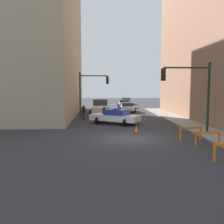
{
  "coord_description": "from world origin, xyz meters",
  "views": [
    {
      "loc": [
        -2.15,
        -16.81,
        3.56
      ],
      "look_at": [
        -0.94,
        7.05,
        1.11
      ],
      "focal_mm": 40.0,
      "sensor_mm": 36.0,
      "label": 1
    }
  ],
  "objects_px": {
    "traffic_light_near": "(193,87)",
    "pedestrian_crossing": "(104,114)",
    "parked_car_far": "(126,101)",
    "barrier_back": "(191,131)",
    "traffic_light_far": "(89,88)",
    "barrier_mid": "(208,136)",
    "police_car": "(116,116)",
    "white_truck": "(100,107)",
    "traffic_cone": "(136,129)",
    "parked_car_near": "(127,107)",
    "parked_car_mid": "(124,103)",
    "pedestrian_corner": "(84,112)"
  },
  "relations": [
    {
      "from": "traffic_light_near",
      "to": "barrier_back",
      "type": "xyz_separation_m",
      "value": [
        -0.84,
        -2.01,
        -2.91
      ]
    },
    {
      "from": "police_car",
      "to": "barrier_back",
      "type": "distance_m",
      "value": 8.75
    },
    {
      "from": "barrier_back",
      "to": "parked_car_mid",
      "type": "bearing_deg",
      "value": 93.87
    },
    {
      "from": "barrier_mid",
      "to": "traffic_light_far",
      "type": "bearing_deg",
      "value": 116.71
    },
    {
      "from": "traffic_light_near",
      "to": "barrier_mid",
      "type": "distance_m",
      "value": 4.76
    },
    {
      "from": "parked_car_far",
      "to": "barrier_back",
      "type": "distance_m",
      "value": 33.89
    },
    {
      "from": "barrier_back",
      "to": "pedestrian_corner",
      "type": "bearing_deg",
      "value": 126.9
    },
    {
      "from": "parked_car_mid",
      "to": "traffic_cone",
      "type": "xyz_separation_m",
      "value": [
        -1.44,
        -23.39,
        -0.36
      ]
    },
    {
      "from": "pedestrian_crossing",
      "to": "traffic_light_near",
      "type": "bearing_deg",
      "value": 17.52
    },
    {
      "from": "traffic_light_near",
      "to": "pedestrian_crossing",
      "type": "height_order",
      "value": "traffic_light_near"
    },
    {
      "from": "traffic_light_far",
      "to": "parked_car_mid",
      "type": "relative_size",
      "value": 1.19
    },
    {
      "from": "white_truck",
      "to": "barrier_back",
      "type": "height_order",
      "value": "white_truck"
    },
    {
      "from": "traffic_cone",
      "to": "barrier_back",
      "type": "bearing_deg",
      "value": -41.13
    },
    {
      "from": "traffic_light_far",
      "to": "barrier_back",
      "type": "height_order",
      "value": "traffic_light_far"
    },
    {
      "from": "traffic_light_far",
      "to": "parked_car_mid",
      "type": "height_order",
      "value": "traffic_light_far"
    },
    {
      "from": "parked_car_near",
      "to": "parked_car_far",
      "type": "height_order",
      "value": "same"
    },
    {
      "from": "parked_car_far",
      "to": "pedestrian_crossing",
      "type": "distance_m",
      "value": 25.95
    },
    {
      "from": "traffic_light_far",
      "to": "parked_car_mid",
      "type": "bearing_deg",
      "value": 67.17
    },
    {
      "from": "police_car",
      "to": "parked_car_far",
      "type": "distance_m",
      "value": 26.67
    },
    {
      "from": "police_car",
      "to": "parked_car_near",
      "type": "relative_size",
      "value": 1.13
    },
    {
      "from": "traffic_light_far",
      "to": "parked_car_near",
      "type": "relative_size",
      "value": 1.18
    },
    {
      "from": "pedestrian_crossing",
      "to": "pedestrian_corner",
      "type": "xyz_separation_m",
      "value": [
        -2.15,
        1.85,
        0.0
      ]
    },
    {
      "from": "parked_car_far",
      "to": "pedestrian_crossing",
      "type": "bearing_deg",
      "value": -95.72
    },
    {
      "from": "traffic_light_far",
      "to": "parked_car_far",
      "type": "height_order",
      "value": "traffic_light_far"
    },
    {
      "from": "pedestrian_corner",
      "to": "barrier_mid",
      "type": "xyz_separation_m",
      "value": [
        8.09,
        -11.98,
        -0.24
      ]
    },
    {
      "from": "parked_car_mid",
      "to": "barrier_mid",
      "type": "relative_size",
      "value": 2.74
    },
    {
      "from": "barrier_back",
      "to": "traffic_light_far",
      "type": "bearing_deg",
      "value": 118.34
    },
    {
      "from": "traffic_light_far",
      "to": "barrier_back",
      "type": "bearing_deg",
      "value": -61.66
    },
    {
      "from": "barrier_mid",
      "to": "police_car",
      "type": "bearing_deg",
      "value": 117.93
    },
    {
      "from": "pedestrian_crossing",
      "to": "barrier_back",
      "type": "xyz_separation_m",
      "value": [
        5.55,
        -8.4,
        -0.24
      ]
    },
    {
      "from": "traffic_light_far",
      "to": "pedestrian_crossing",
      "type": "bearing_deg",
      "value": -71.59
    },
    {
      "from": "traffic_light_near",
      "to": "parked_car_far",
      "type": "xyz_separation_m",
      "value": [
        -1.48,
        31.87,
        -2.86
      ]
    },
    {
      "from": "white_truck",
      "to": "parked_car_mid",
      "type": "xyz_separation_m",
      "value": [
        4.15,
        10.26,
        -0.23
      ]
    },
    {
      "from": "white_truck",
      "to": "barrier_back",
      "type": "distance_m",
      "value": 17.0
    },
    {
      "from": "parked_car_mid",
      "to": "pedestrian_corner",
      "type": "bearing_deg",
      "value": -107.51
    },
    {
      "from": "traffic_light_near",
      "to": "pedestrian_corner",
      "type": "distance_m",
      "value": 12.17
    },
    {
      "from": "traffic_light_far",
      "to": "barrier_mid",
      "type": "xyz_separation_m",
      "value": [
        7.58,
        -15.06,
        -2.78
      ]
    },
    {
      "from": "parked_car_near",
      "to": "pedestrian_crossing",
      "type": "relative_size",
      "value": 2.66
    },
    {
      "from": "white_truck",
      "to": "pedestrian_crossing",
      "type": "bearing_deg",
      "value": -85.7
    },
    {
      "from": "parked_car_mid",
      "to": "traffic_cone",
      "type": "distance_m",
      "value": 23.44
    },
    {
      "from": "traffic_light_far",
      "to": "traffic_cone",
      "type": "xyz_separation_m",
      "value": [
        3.98,
        -10.52,
        -3.08
      ]
    },
    {
      "from": "police_car",
      "to": "barrier_back",
      "type": "relative_size",
      "value": 3.13
    },
    {
      "from": "traffic_light_near",
      "to": "white_truck",
      "type": "distance_m",
      "value": 15.69
    },
    {
      "from": "pedestrian_crossing",
      "to": "traffic_cone",
      "type": "distance_m",
      "value": 6.09
    },
    {
      "from": "traffic_light_far",
      "to": "police_car",
      "type": "height_order",
      "value": "traffic_light_far"
    },
    {
      "from": "white_truck",
      "to": "barrier_back",
      "type": "xyz_separation_m",
      "value": [
        5.92,
        -15.93,
        -0.29
      ]
    },
    {
      "from": "police_car",
      "to": "barrier_back",
      "type": "height_order",
      "value": "police_car"
    },
    {
      "from": "white_truck",
      "to": "barrier_mid",
      "type": "relative_size",
      "value": 3.4
    },
    {
      "from": "barrier_mid",
      "to": "traffic_light_near",
      "type": "bearing_deg",
      "value": 83.07
    },
    {
      "from": "barrier_mid",
      "to": "traffic_cone",
      "type": "distance_m",
      "value": 5.8
    }
  ]
}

